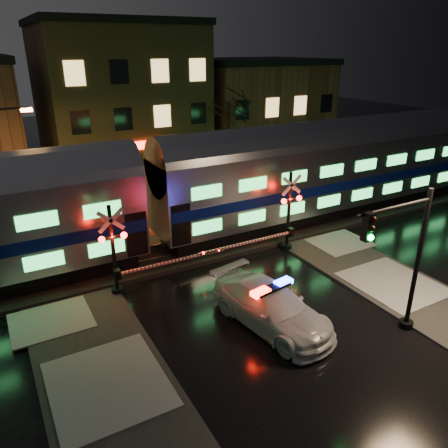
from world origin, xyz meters
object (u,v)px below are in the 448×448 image
(traffic_light, at_px, (402,264))
(crossing_signal_left, at_px, (123,258))
(crossing_signal_right, at_px, (284,221))
(police_car, at_px, (271,307))

(traffic_light, bearing_deg, crossing_signal_left, 148.06)
(crossing_signal_right, bearing_deg, traffic_light, -94.96)
(traffic_light, bearing_deg, crossing_signal_right, 98.12)
(police_car, relative_size, traffic_light, 1.02)
(police_car, height_order, crossing_signal_right, crossing_signal_right)
(police_car, xyz_separation_m, crossing_signal_right, (4.24, 5.03, 0.97))
(police_car, xyz_separation_m, crossing_signal_left, (-4.19, 5.03, 0.91))
(crossing_signal_left, xyz_separation_m, traffic_light, (7.76, -7.77, 1.28))
(crossing_signal_left, bearing_deg, police_car, -50.19)
(police_car, distance_m, traffic_light, 5.00)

